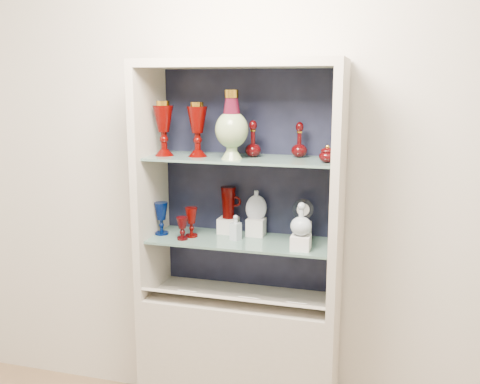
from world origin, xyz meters
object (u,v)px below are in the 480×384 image
(cobalt_goblet, at_px, (161,218))
(clear_square_bottle, at_px, (236,227))
(ruby_decanter_a, at_px, (253,137))
(cameo_medallion, at_px, (303,210))
(ruby_goblet_small, at_px, (182,228))
(pedestal_lamp_right, at_px, (197,129))
(clear_round_decanter, at_px, (301,220))
(pedestal_lamp_left, at_px, (164,129))
(ruby_goblet_tall, at_px, (191,222))
(enamel_urn, at_px, (232,125))
(ruby_decanter_b, at_px, (299,139))
(lidded_bowl, at_px, (327,154))
(flat_flask, at_px, (256,204))
(ruby_pitcher, at_px, (228,203))

(cobalt_goblet, distance_m, clear_square_bottle, 0.40)
(ruby_decanter_a, height_order, cameo_medallion, ruby_decanter_a)
(ruby_goblet_small, bearing_deg, pedestal_lamp_right, 39.21)
(clear_round_decanter, bearing_deg, pedestal_lamp_left, 176.15)
(ruby_goblet_tall, bearing_deg, clear_round_decanter, -6.50)
(ruby_decanter_a, bearing_deg, pedestal_lamp_left, -171.38)
(enamel_urn, height_order, clear_round_decanter, enamel_urn)
(pedestal_lamp_left, relative_size, ruby_decanter_b, 1.48)
(lidded_bowl, bearing_deg, ruby_goblet_small, -178.60)
(enamel_urn, bearing_deg, pedestal_lamp_left, 175.75)
(flat_flask, bearing_deg, ruby_goblet_tall, 177.68)
(flat_flask, bearing_deg, cameo_medallion, -33.74)
(ruby_decanter_a, relative_size, ruby_decanter_b, 1.10)
(ruby_goblet_tall, xyz_separation_m, flat_flask, (0.31, 0.11, 0.09))
(ruby_goblet_small, distance_m, clear_round_decanter, 0.61)
(clear_square_bottle, distance_m, clear_round_decanter, 0.36)
(pedestal_lamp_right, height_order, clear_round_decanter, pedestal_lamp_right)
(lidded_bowl, distance_m, cobalt_goblet, 0.93)
(pedestal_lamp_left, xyz_separation_m, clear_square_bottle, (0.37, 0.02, -0.49))
(flat_flask, bearing_deg, enamel_urn, -139.97)
(lidded_bowl, height_order, cobalt_goblet, lidded_bowl)
(ruby_goblet_small, bearing_deg, lidded_bowl, 1.40)
(lidded_bowl, xyz_separation_m, ruby_pitcher, (-0.53, 0.17, -0.30))
(ruby_pitcher, bearing_deg, flat_flask, -4.66)
(ruby_decanter_a, height_order, ruby_pitcher, ruby_decanter_a)
(pedestal_lamp_left, distance_m, ruby_decanter_b, 0.68)
(ruby_decanter_b, relative_size, ruby_goblet_small, 1.59)
(ruby_pitcher, relative_size, flat_flask, 1.09)
(pedestal_lamp_right, xyz_separation_m, ruby_pitcher, (0.12, 0.13, -0.39))
(clear_square_bottle, bearing_deg, pedestal_lamp_right, -176.95)
(ruby_decanter_b, distance_m, ruby_goblet_small, 0.74)
(enamel_urn, xyz_separation_m, ruby_pitcher, (-0.07, 0.17, -0.42))
(pedestal_lamp_left, height_order, lidded_bowl, pedestal_lamp_left)
(enamel_urn, relative_size, clear_square_bottle, 2.53)
(pedestal_lamp_left, xyz_separation_m, flat_flask, (0.45, 0.13, -0.39))
(pedestal_lamp_right, bearing_deg, flat_flask, 23.26)
(cobalt_goblet, height_order, ruby_pitcher, ruby_pitcher)
(pedestal_lamp_right, bearing_deg, ruby_decanter_b, 11.64)
(lidded_bowl, xyz_separation_m, clear_square_bottle, (-0.45, 0.05, -0.40))
(lidded_bowl, bearing_deg, pedestal_lamp_right, 176.53)
(pedestal_lamp_right, bearing_deg, pedestal_lamp_left, -175.39)
(cobalt_goblet, relative_size, ruby_goblet_tall, 1.11)
(cobalt_goblet, bearing_deg, ruby_decanter_b, 7.79)
(lidded_bowl, relative_size, cameo_medallion, 0.69)
(ruby_decanter_a, bearing_deg, ruby_goblet_tall, -171.04)
(enamel_urn, relative_size, ruby_pitcher, 1.97)
(enamel_urn, bearing_deg, clear_square_bottle, 85.57)
(ruby_decanter_a, relative_size, ruby_goblet_small, 1.75)
(lidded_bowl, distance_m, clear_square_bottle, 0.60)
(ruby_decanter_b, bearing_deg, cameo_medallion, -49.23)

